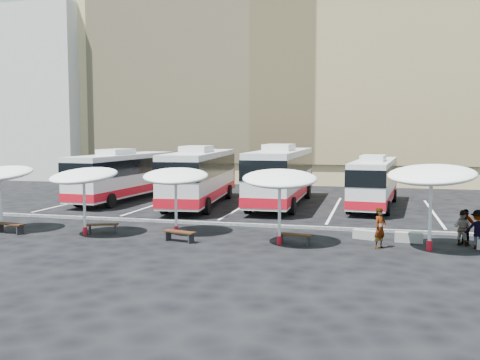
% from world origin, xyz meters
% --- Properties ---
extents(ground, '(120.00, 120.00, 0.00)m').
position_xyz_m(ground, '(0.00, 0.00, 0.00)').
color(ground, black).
rests_on(ground, ground).
extents(sandstone_building, '(42.00, 18.25, 29.60)m').
position_xyz_m(sandstone_building, '(0.00, 31.87, 12.63)').
color(sandstone_building, tan).
rests_on(sandstone_building, ground).
extents(apartment_block, '(14.00, 14.00, 18.00)m').
position_xyz_m(apartment_block, '(-28.00, 28.00, 9.00)').
color(apartment_block, silver).
rests_on(apartment_block, ground).
extents(curb_divider, '(34.00, 0.25, 0.15)m').
position_xyz_m(curb_divider, '(0.00, 0.50, 0.07)').
color(curb_divider, black).
rests_on(curb_divider, ground).
extents(bay_lines, '(24.15, 12.00, 0.01)m').
position_xyz_m(bay_lines, '(0.00, 8.00, 0.01)').
color(bay_lines, white).
rests_on(bay_lines, ground).
extents(bus_0, '(3.23, 11.95, 3.76)m').
position_xyz_m(bus_0, '(-9.18, 8.89, 1.92)').
color(bus_0, silver).
rests_on(bus_0, ground).
extents(bus_1, '(3.96, 12.93, 4.04)m').
position_xyz_m(bus_1, '(-2.99, 7.85, 2.06)').
color(bus_1, silver).
rests_on(bus_1, ground).
extents(bus_2, '(3.15, 13.11, 4.15)m').
position_xyz_m(bus_2, '(2.32, 9.29, 2.12)').
color(bus_2, silver).
rests_on(bus_2, ground).
extents(bus_3, '(3.26, 11.08, 3.47)m').
position_xyz_m(bus_3, '(8.42, 9.68, 1.77)').
color(bus_3, silver).
rests_on(bus_3, ground).
extents(sunshade_0, '(3.55, 3.58, 3.35)m').
position_xyz_m(sunshade_0, '(-9.60, -3.76, 2.84)').
color(sunshade_0, silver).
rests_on(sunshade_0, ground).
extents(sunshade_1, '(3.79, 3.82, 3.34)m').
position_xyz_m(sunshade_1, '(-4.97, -3.73, 2.83)').
color(sunshade_1, silver).
rests_on(sunshade_1, ground).
extents(sunshade_2, '(3.76, 3.79, 3.28)m').
position_xyz_m(sunshade_2, '(-0.86, -2.32, 2.79)').
color(sunshade_2, silver).
rests_on(sunshade_2, ground).
extents(sunshade_3, '(3.81, 3.84, 3.40)m').
position_xyz_m(sunshade_3, '(4.46, -3.68, 2.89)').
color(sunshade_3, silver).
rests_on(sunshade_3, ground).
extents(sunshade_4, '(4.55, 4.58, 3.71)m').
position_xyz_m(sunshade_4, '(10.71, -3.33, 3.15)').
color(sunshade_4, silver).
rests_on(sunshade_4, ground).
extents(wood_bench_0, '(1.66, 0.67, 0.50)m').
position_xyz_m(wood_bench_0, '(-8.72, -4.30, 0.38)').
color(wood_bench_0, black).
rests_on(wood_bench_0, ground).
extents(wood_bench_1, '(1.56, 0.95, 0.47)m').
position_xyz_m(wood_bench_1, '(-4.35, -3.17, 0.36)').
color(wood_bench_1, black).
rests_on(wood_bench_1, ground).
extents(wood_bench_2, '(1.63, 0.82, 0.48)m').
position_xyz_m(wood_bench_2, '(0.01, -4.17, 0.37)').
color(wood_bench_2, black).
rests_on(wood_bench_2, ground).
extents(wood_bench_3, '(1.58, 0.66, 0.47)m').
position_xyz_m(wood_bench_3, '(5.11, -3.48, 0.36)').
color(wood_bench_3, black).
rests_on(wood_bench_3, ground).
extents(conc_bench_0, '(1.17, 0.71, 0.41)m').
position_xyz_m(conc_bench_0, '(8.10, -1.50, 0.21)').
color(conc_bench_0, gray).
rests_on(conc_bench_0, ground).
extents(conc_bench_1, '(1.23, 0.49, 0.45)m').
position_xyz_m(conc_bench_1, '(9.99, -1.79, 0.23)').
color(conc_bench_1, gray).
rests_on(conc_bench_1, ground).
extents(passenger_0, '(0.71, 0.75, 1.72)m').
position_xyz_m(passenger_0, '(8.72, -3.39, 0.86)').
color(passenger_0, black).
rests_on(passenger_0, ground).
extents(passenger_1, '(0.95, 0.90, 1.54)m').
position_xyz_m(passenger_1, '(12.21, -1.85, 0.77)').
color(passenger_1, black).
rests_on(passenger_1, ground).
extents(passenger_2, '(0.98, 0.84, 1.58)m').
position_xyz_m(passenger_2, '(12.33, -1.72, 0.79)').
color(passenger_2, black).
rests_on(passenger_2, ground).
extents(passenger_3, '(1.17, 0.79, 1.67)m').
position_xyz_m(passenger_3, '(12.72, -2.53, 0.83)').
color(passenger_3, black).
rests_on(passenger_3, ground).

